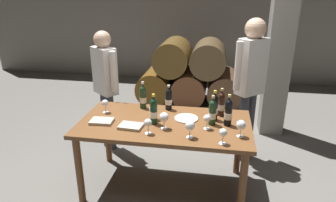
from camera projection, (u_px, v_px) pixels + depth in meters
ground_plane at (165, 186)px, 3.31m from camera, size 14.00×14.00×0.00m
cellar_back_wall at (199, 16)px, 6.68m from camera, size 10.00×0.24×2.80m
barrel_stack at (190, 75)px, 5.52m from camera, size 1.86×0.90×1.15m
stone_pillar at (280, 44)px, 4.12m from camera, size 0.32×0.32×2.60m
dining_table at (165, 130)px, 3.07m from camera, size 1.70×0.90×0.76m
wine_bottle_0 at (214, 107)px, 3.05m from camera, size 0.07×0.07×0.31m
wine_bottle_1 at (143, 97)px, 3.35m from camera, size 0.07×0.07×0.30m
wine_bottle_2 at (221, 104)px, 3.15m from camera, size 0.07×0.07×0.30m
wine_bottle_3 at (228, 112)px, 2.92m from camera, size 0.07×0.07×0.32m
wine_bottle_4 at (169, 99)px, 3.31m from camera, size 0.07×0.07×0.28m
wine_bottle_5 at (212, 112)px, 2.95m from camera, size 0.07×0.07×0.30m
wine_bottle_6 at (154, 111)px, 2.96m from camera, size 0.07×0.07×0.31m
wine_glass_0 at (105, 103)px, 3.23m from camera, size 0.07×0.07×0.15m
wine_glass_1 at (164, 117)px, 2.86m from camera, size 0.09×0.09×0.16m
wine_glass_2 at (207, 119)px, 2.86m from camera, size 0.07×0.07×0.15m
wine_glass_3 at (241, 125)px, 2.71m from camera, size 0.09×0.09×0.16m
wine_glass_4 at (153, 109)px, 3.06m from camera, size 0.09×0.09×0.16m
wine_glass_5 at (223, 133)px, 2.59m from camera, size 0.07×0.07×0.14m
wine_glass_6 at (148, 123)px, 2.77m from camera, size 0.07×0.07×0.15m
wine_glass_7 at (190, 126)px, 2.69m from camera, size 0.09×0.09×0.16m
tasting_notebook at (131, 126)px, 2.92m from camera, size 0.23×0.18×0.03m
leather_ledger at (102, 121)px, 3.02m from camera, size 0.23×0.17×0.03m
serving_plate at (186, 118)px, 3.11m from camera, size 0.24×0.24×0.01m
sommelier_presenting at (251, 78)px, 3.49m from camera, size 0.39×0.35×1.72m
taster_seated_left at (105, 81)px, 3.78m from camera, size 0.40×0.34×1.54m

